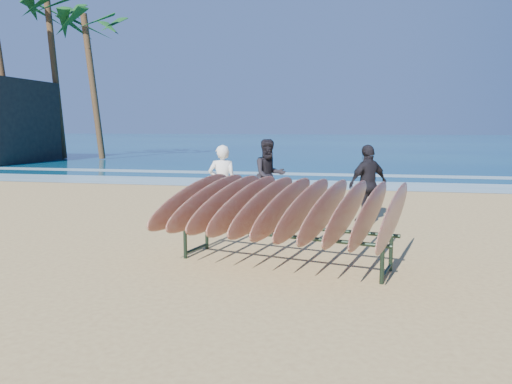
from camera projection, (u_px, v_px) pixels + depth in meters
ground at (245, 262)px, 7.39m from camera, size 120.00×120.00×0.00m
ocean at (343, 142)px, 60.84m from camera, size 160.00×160.00×0.00m
foam_near at (309, 184)px, 17.11m from camera, size 160.00×160.00×0.00m
foam_far at (317, 174)px, 20.51m from camera, size 160.00×160.00×0.00m
surfboard_rack at (284, 207)px, 7.19m from camera, size 3.64×3.10×1.33m
person_white at (222, 183)px, 10.48m from camera, size 0.65×0.49×1.61m
person_dark_a at (269, 175)px, 11.74m from camera, size 1.04×0.99×1.70m
person_dark_b at (368, 184)px, 10.24m from camera, size 0.99×0.92×1.63m
palm_mid at (91, 27)px, 27.93m from camera, size 5.20×5.20×8.30m
palm_right at (52, 12)px, 28.64m from camera, size 5.20×5.20×9.35m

